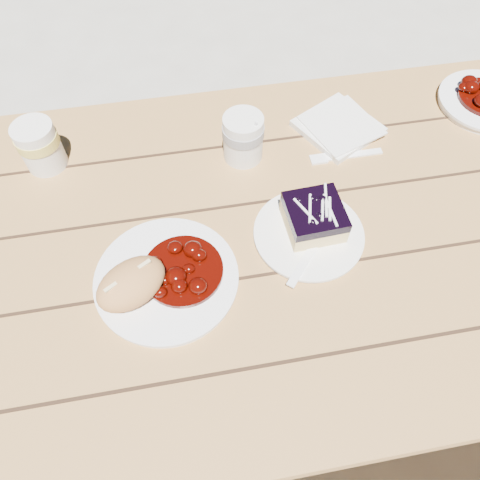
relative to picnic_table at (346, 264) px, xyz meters
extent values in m
plane|color=#A6A296|center=(0.00, 0.00, -0.59)|extent=(60.00, 60.00, 0.00)
cube|color=olive|center=(0.00, 0.00, 0.14)|extent=(2.00, 0.80, 0.05)
cube|color=olive|center=(0.00, 0.65, -0.15)|extent=(1.80, 0.25, 0.04)
cube|color=olive|center=(-0.80, 0.65, -0.38)|extent=(0.06, 0.06, 0.42)
cube|color=olive|center=(0.80, 0.65, -0.38)|extent=(0.06, 0.06, 0.42)
cylinder|color=white|center=(-0.38, -0.06, 0.17)|extent=(0.24, 0.24, 0.02)
ellipsoid|color=#C2864A|center=(-0.43, -0.08, 0.21)|extent=(0.15, 0.13, 0.06)
cylinder|color=white|center=(-0.11, -0.01, 0.17)|extent=(0.20, 0.20, 0.01)
cube|color=#F0D283|center=(-0.10, 0.00, 0.19)|extent=(0.10, 0.10, 0.03)
cube|color=black|center=(-0.10, 0.00, 0.21)|extent=(0.10, 0.10, 0.02)
cylinder|color=white|center=(-0.19, 0.21, 0.21)|extent=(0.08, 0.08, 0.10)
cube|color=white|center=(0.02, 0.25, 0.17)|extent=(0.20, 0.20, 0.01)
cylinder|color=white|center=(-0.60, 0.26, 0.21)|extent=(0.08, 0.08, 0.10)
camera|label=1|loc=(-0.32, -0.46, 0.89)|focal=35.00mm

